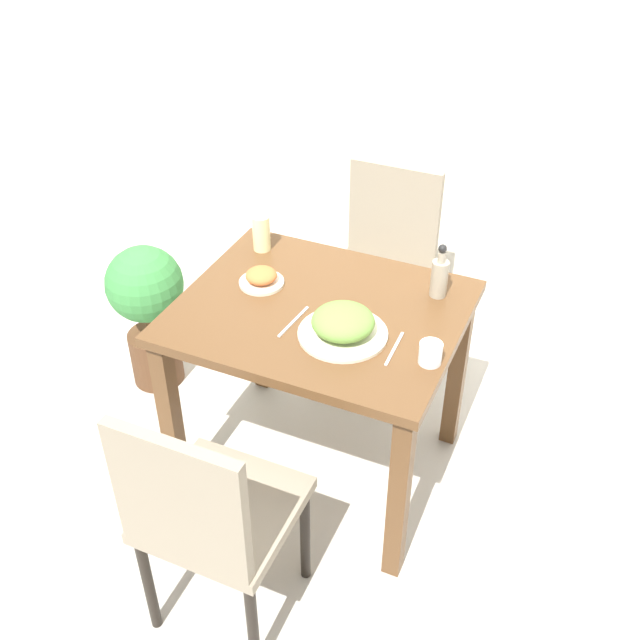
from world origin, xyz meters
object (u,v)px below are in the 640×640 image
object	(u,v)px
side_plate	(261,278)
potted_plant_left	(148,304)
drink_cup	(430,353)
chair_far	(383,260)
food_plate	(343,324)
juice_glass	(261,233)
sauce_bottle	(439,276)
chair_near	(208,514)

from	to	relation	value
side_plate	potted_plant_left	bearing A→B (deg)	168.32
drink_cup	potted_plant_left	bearing A→B (deg)	166.71
drink_cup	chair_far	bearing A→B (deg)	117.73
potted_plant_left	food_plate	bearing A→B (deg)	-16.09
juice_glass	potted_plant_left	distance (m)	0.67
drink_cup	sauce_bottle	world-z (taller)	sauce_bottle
chair_near	drink_cup	size ratio (longest dim) A/B	12.69
drink_cup	juice_glass	bearing A→B (deg)	153.39
sauce_bottle	potted_plant_left	xyz separation A→B (m)	(-1.21, -0.06, -0.43)
chair_far	food_plate	xyz separation A→B (m)	(0.16, -0.84, 0.28)
side_plate	sauce_bottle	distance (m)	0.62
side_plate	drink_cup	distance (m)	0.69
chair_near	chair_far	distance (m)	1.48
drink_cup	juice_glass	distance (m)	0.87
food_plate	chair_near	bearing A→B (deg)	-102.93
chair_near	juice_glass	distance (m)	1.11
juice_glass	side_plate	bearing A→B (deg)	-62.94
side_plate	juice_glass	xyz separation A→B (m)	(-0.11, 0.21, 0.04)
side_plate	sauce_bottle	bearing A→B (deg)	17.54
chair_far	drink_cup	world-z (taller)	chair_far
chair_near	chair_far	size ratio (longest dim) A/B	1.00
food_plate	drink_cup	xyz separation A→B (m)	(0.29, -0.02, -0.01)
chair_far	potted_plant_left	bearing A→B (deg)	-146.52
chair_near	sauce_bottle	size ratio (longest dim) A/B	4.54
drink_cup	juice_glass	xyz separation A→B (m)	(-0.78, 0.39, 0.03)
juice_glass	sauce_bottle	distance (m)	0.70
chair_near	side_plate	size ratio (longest dim) A/B	5.71
sauce_bottle	chair_far	bearing A→B (deg)	126.46
chair_far	drink_cup	distance (m)	1.01
side_plate	chair_far	bearing A→B (deg)	72.46
juice_glass	food_plate	bearing A→B (deg)	-37.58
drink_cup	potted_plant_left	distance (m)	1.38
chair_near	potted_plant_left	bearing A→B (deg)	-47.23
food_plate	sauce_bottle	xyz separation A→B (m)	(0.21, 0.34, 0.03)
chair_far	side_plate	distance (m)	0.76
chair_far	juice_glass	xyz separation A→B (m)	(-0.33, -0.47, 0.31)
drink_cup	sauce_bottle	xyz separation A→B (m)	(-0.08, 0.36, 0.04)
potted_plant_left	juice_glass	bearing A→B (deg)	9.30
drink_cup	potted_plant_left	xyz separation A→B (m)	(-1.29, 0.31, -0.38)
food_plate	juice_glass	xyz separation A→B (m)	(-0.48, 0.37, 0.02)
chair_far	side_plate	bearing A→B (deg)	-107.54
side_plate	juice_glass	world-z (taller)	juice_glass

